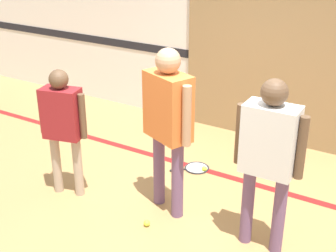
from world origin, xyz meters
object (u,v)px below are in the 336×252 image
Objects in this scene: person_instructor at (168,115)px; tennis_ball_by_spare_racket at (204,169)px; tennis_ball_near_instructor at (147,223)px; racket_spare_on_floor at (196,168)px; person_student_right at (269,149)px; person_student_left at (63,120)px.

tennis_ball_by_spare_racket is (-0.03, 0.91, -1.05)m from person_instructor.
tennis_ball_near_instructor is 1.30m from tennis_ball_by_spare_racket.
person_instructor reaches higher than racket_spare_on_floor.
person_instructor is 1.07m from person_student_right.
person_student_left is 0.87× the size of person_student_right.
tennis_ball_near_instructor is 1.00× the size of tennis_ball_by_spare_racket.
person_student_right is 24.98× the size of tennis_ball_by_spare_racket.
tennis_ball_near_instructor is at bearing -70.39° from person_instructor.
person_student_right is at bearing 96.96° from racket_spare_on_floor.
person_instructor reaches higher than person_student_left.
person_student_left is at bearing -131.65° from tennis_ball_by_spare_racket.
tennis_ball_by_spare_racket is (-1.10, 0.99, -0.99)m from person_student_right.
racket_spare_on_floor is at bearing 179.17° from tennis_ball_by_spare_racket.
racket_spare_on_floor is (-0.15, 0.91, -1.07)m from person_instructor.
person_student_left is at bearing -142.71° from person_instructor.
tennis_ball_near_instructor is (-1.08, -0.30, -0.99)m from person_student_right.
person_student_left is at bearing 175.88° from tennis_ball_near_instructor.
person_student_right is at bearing -42.07° from tennis_ball_by_spare_racket.
tennis_ball_by_spare_racket is (0.12, -0.00, 0.02)m from racket_spare_on_floor.
tennis_ball_by_spare_racket reaches higher than racket_spare_on_floor.
tennis_ball_by_spare_racket is (1.08, 1.22, -0.86)m from person_student_left.
racket_spare_on_floor is at bearing 96.08° from tennis_ball_near_instructor.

